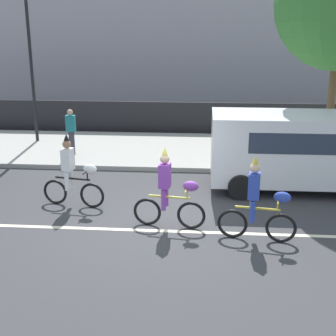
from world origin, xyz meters
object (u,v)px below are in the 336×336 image
(parade_cyclist_purple, at_px, (170,193))
(parade_cyclist_cobalt, at_px, (258,204))
(parked_van_white, at_px, (303,146))
(pedestrian_onlooker, at_px, (71,131))
(parade_cyclist_zebra, at_px, (73,175))
(street_lamp_post, at_px, (29,40))

(parade_cyclist_purple, bearing_deg, parade_cyclist_cobalt, -15.54)
(parked_van_white, relative_size, pedestrian_onlooker, 3.09)
(pedestrian_onlooker, bearing_deg, parade_cyclist_zebra, -73.86)
(parade_cyclist_zebra, relative_size, parked_van_white, 0.38)
(parade_cyclist_purple, height_order, pedestrian_onlooker, parade_cyclist_purple)
(parked_van_white, relative_size, street_lamp_post, 0.85)
(parade_cyclist_cobalt, relative_size, pedestrian_onlooker, 1.19)
(parade_cyclist_cobalt, bearing_deg, parked_van_white, 65.56)
(parade_cyclist_purple, xyz_separation_m, pedestrian_onlooker, (-3.86, 5.53, 0.17))
(parade_cyclist_purple, height_order, parade_cyclist_cobalt, same)
(parade_cyclist_zebra, bearing_deg, parade_cyclist_purple, -23.76)
(parade_cyclist_zebra, height_order, parked_van_white, parked_van_white)
(pedestrian_onlooker, bearing_deg, street_lamp_post, 135.16)
(street_lamp_post, height_order, pedestrian_onlooker, street_lamp_post)
(parade_cyclist_purple, bearing_deg, parked_van_white, 39.70)
(parade_cyclist_zebra, bearing_deg, parked_van_white, 16.42)
(street_lamp_post, bearing_deg, parade_cyclist_zebra, -63.00)
(parade_cyclist_purple, distance_m, parked_van_white, 4.64)
(parade_cyclist_purple, relative_size, street_lamp_post, 0.33)
(parade_cyclist_cobalt, height_order, parked_van_white, parked_van_white)
(parade_cyclist_purple, relative_size, pedestrian_onlooker, 1.19)
(pedestrian_onlooker, bearing_deg, parade_cyclist_cobalt, -46.19)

